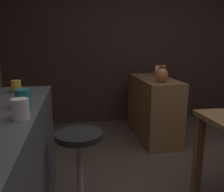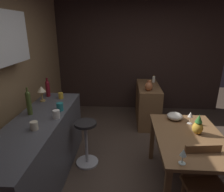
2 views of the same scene
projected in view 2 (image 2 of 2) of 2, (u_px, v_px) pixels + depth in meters
ground_plane at (153, 175)px, 2.79m from camera, size 9.00×9.00×0.00m
wall_side_right at (130, 57)px, 4.78m from camera, size 0.10×4.40×2.60m
dining_table at (189, 143)px, 2.40m from camera, size 1.22×0.81×0.74m
kitchen_counter at (40, 152)px, 2.55m from camera, size 2.10×0.60×0.90m
sideboard_cabinet at (147, 104)px, 4.28m from camera, size 1.10×0.44×0.82m
chair_near_window at (204, 182)px, 2.04m from camera, size 0.44×0.44×0.83m
bar_stool at (86, 142)px, 2.92m from camera, size 0.34×0.34×0.69m
wine_glass_left at (183, 153)px, 1.86m from camera, size 0.07×0.07×0.16m
wine_glass_right at (191, 115)px, 2.64m from camera, size 0.07×0.07×0.17m
pineapple_centerpiece at (198, 126)px, 2.39m from camera, size 0.13×0.13×0.25m
fruit_bowl at (175, 116)px, 2.78m from camera, size 0.21×0.21×0.10m
wine_bottle_olive at (29, 102)px, 2.52m from camera, size 0.06×0.06×0.37m
wine_bottle_ruby at (48, 88)px, 3.20m from camera, size 0.07×0.07×0.31m
cup_mustard at (61, 96)px, 3.14m from camera, size 0.11×0.07×0.09m
cup_white at (56, 114)px, 2.45m from camera, size 0.12×0.09×0.10m
cup_teal at (60, 107)px, 2.67m from camera, size 0.13×0.09×0.11m
cup_cream at (34, 126)px, 2.17m from camera, size 0.12×0.08×0.10m
counter_lamp at (41, 90)px, 2.97m from camera, size 0.13×0.13×0.24m
pillar_candle_tall at (154, 79)px, 4.36m from camera, size 0.06×0.06×0.16m
vase_copper at (149, 86)px, 3.76m from camera, size 0.15×0.15×0.20m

